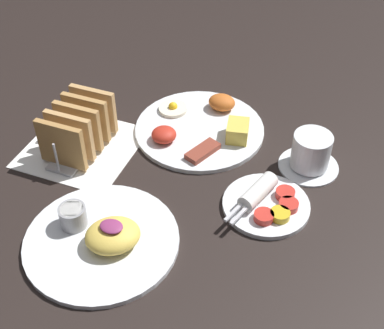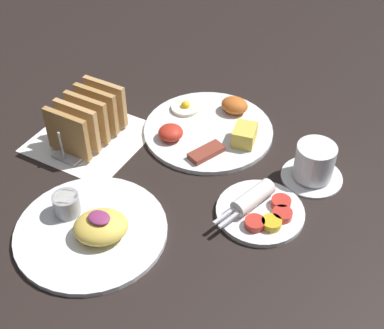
{
  "view_description": "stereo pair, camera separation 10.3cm",
  "coord_description": "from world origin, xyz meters",
  "px_view_note": "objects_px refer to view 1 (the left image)",
  "views": [
    {
      "loc": [
        0.33,
        -0.69,
        0.72
      ],
      "look_at": [
        0.05,
        0.02,
        0.03
      ],
      "focal_mm": 50.0,
      "sensor_mm": 36.0,
      "label": 1
    },
    {
      "loc": [
        0.42,
        -0.65,
        0.72
      ],
      "look_at": [
        0.05,
        0.02,
        0.03
      ],
      "focal_mm": 50.0,
      "sensor_mm": 36.0,
      "label": 2
    }
  ],
  "objects_px": {
    "plate_foreground": "(102,237)",
    "toast_rack": "(79,128)",
    "plate_condiments": "(266,203)",
    "coffee_cup": "(311,153)",
    "plate_breakfast": "(201,127)"
  },
  "relations": [
    {
      "from": "plate_foreground",
      "to": "toast_rack",
      "type": "height_order",
      "value": "toast_rack"
    },
    {
      "from": "plate_condiments",
      "to": "coffee_cup",
      "type": "bearing_deg",
      "value": 70.56
    },
    {
      "from": "plate_condiments",
      "to": "toast_rack",
      "type": "xyz_separation_m",
      "value": [
        -0.4,
        0.03,
        0.04
      ]
    },
    {
      "from": "plate_breakfast",
      "to": "coffee_cup",
      "type": "xyz_separation_m",
      "value": [
        0.24,
        -0.03,
        0.03
      ]
    },
    {
      "from": "plate_condiments",
      "to": "toast_rack",
      "type": "height_order",
      "value": "toast_rack"
    },
    {
      "from": "plate_condiments",
      "to": "coffee_cup",
      "type": "distance_m",
      "value": 0.15
    },
    {
      "from": "plate_foreground",
      "to": "plate_condiments",
      "type": "bearing_deg",
      "value": 37.6
    },
    {
      "from": "plate_breakfast",
      "to": "plate_foreground",
      "type": "bearing_deg",
      "value": -97.78
    },
    {
      "from": "plate_condiments",
      "to": "toast_rack",
      "type": "bearing_deg",
      "value": 176.38
    },
    {
      "from": "plate_condiments",
      "to": "plate_foreground",
      "type": "bearing_deg",
      "value": -142.4
    },
    {
      "from": "plate_breakfast",
      "to": "coffee_cup",
      "type": "height_order",
      "value": "coffee_cup"
    },
    {
      "from": "plate_foreground",
      "to": "coffee_cup",
      "type": "height_order",
      "value": "coffee_cup"
    },
    {
      "from": "plate_breakfast",
      "to": "coffee_cup",
      "type": "relative_size",
      "value": 2.31
    },
    {
      "from": "coffee_cup",
      "to": "toast_rack",
      "type": "bearing_deg",
      "value": -165.95
    },
    {
      "from": "plate_breakfast",
      "to": "coffee_cup",
      "type": "distance_m",
      "value": 0.24
    }
  ]
}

